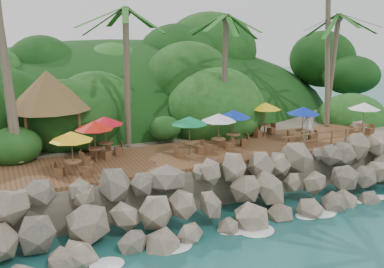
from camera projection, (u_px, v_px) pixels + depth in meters
name	position (u px, v px, depth m)	size (l,w,h in m)	color
ground	(247.00, 234.00, 19.87)	(140.00, 140.00, 0.00)	#19514F
land_base	(138.00, 135.00, 33.71)	(32.00, 25.20, 2.10)	gray
jungle_hill	(114.00, 128.00, 40.56)	(44.80, 28.00, 15.40)	#143811
seawall	(226.00, 196.00, 21.36)	(29.00, 4.00, 2.30)	gray
terrace	(192.00, 154.00, 24.62)	(26.00, 5.00, 0.20)	brown
jungle_foliage	(143.00, 151.00, 33.08)	(44.00, 16.00, 12.00)	#143811
foam_line	(243.00, 231.00, 20.13)	(25.20, 0.80, 0.06)	white
palapa	(48.00, 90.00, 24.39)	(4.85, 4.85, 4.60)	brown
dining_clusters	(194.00, 122.00, 24.07)	(25.46, 5.25, 2.22)	brown
railing	(325.00, 138.00, 25.46)	(6.10, 0.10, 1.00)	brown
waiter	(308.00, 125.00, 27.18)	(0.69, 0.45, 1.89)	white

